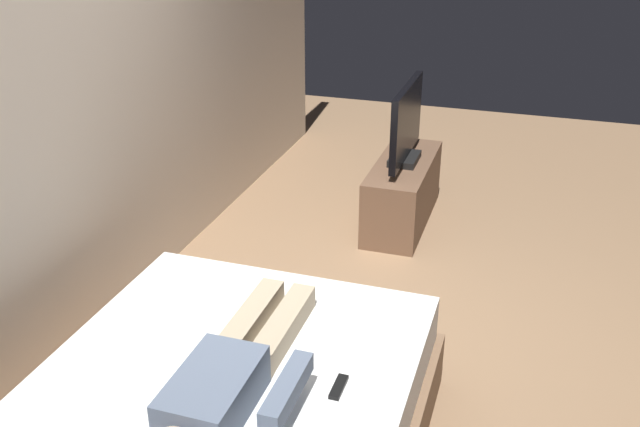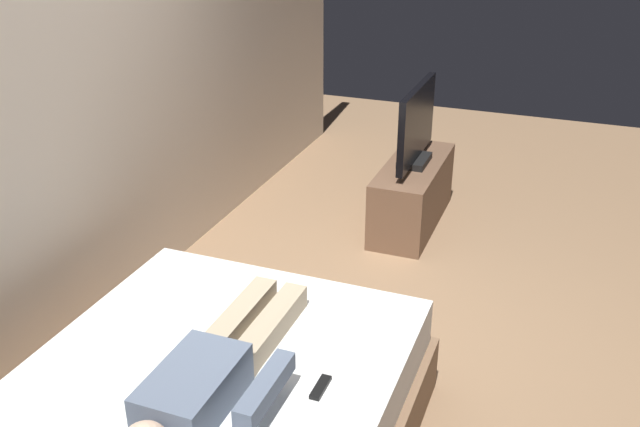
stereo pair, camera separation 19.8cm
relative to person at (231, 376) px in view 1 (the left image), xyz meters
The scene contains 6 objects.
ground_plane 1.24m from the person, 13.75° to the right, with size 10.00×10.00×0.00m, color #8C6B4C.
back_wall 2.12m from the person, 42.96° to the left, with size 6.40×0.10×2.80m, color beige.
person is the anchor object (origin of this frame).
remote 0.44m from the person, 69.53° to the right, with size 0.15×0.04×0.02m, color black.
tv_stand 2.89m from the person, ahead, with size 1.10×0.40×0.50m, color brown.
tv 2.87m from the person, ahead, with size 0.88×0.20×0.59m.
Camera 1 is at (-3.10, -0.79, 2.42)m, focal length 39.62 mm.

